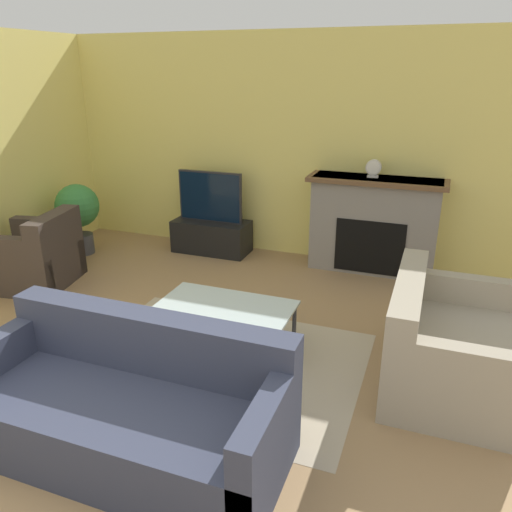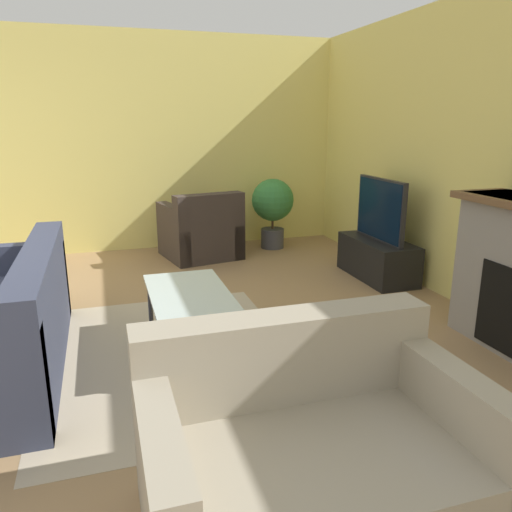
{
  "view_description": "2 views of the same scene",
  "coord_description": "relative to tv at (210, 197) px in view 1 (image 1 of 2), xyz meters",
  "views": [
    {
      "loc": [
        1.9,
        -1.16,
        2.28
      ],
      "look_at": [
        0.52,
        2.52,
        0.8
      ],
      "focal_mm": 35.0,
      "sensor_mm": 36.0,
      "label": 1
    },
    {
      "loc": [
        3.7,
        1.69,
        1.65
      ],
      "look_at": [
        0.28,
        2.75,
        0.67
      ],
      "focal_mm": 35.0,
      "sensor_mm": 36.0,
      "label": 2
    }
  ],
  "objects": [
    {
      "name": "wall_back",
      "position": [
        0.82,
        0.34,
        0.61
      ],
      "size": [
        8.71,
        0.06,
        2.7
      ],
      "color": "#EADB72",
      "rests_on": "ground_plane"
    },
    {
      "name": "tv_stand",
      "position": [
        -0.0,
        0.0,
        -0.53
      ],
      "size": [
        0.99,
        0.45,
        0.42
      ],
      "color": "black",
      "rests_on": "ground_plane"
    },
    {
      "name": "area_rug",
      "position": [
        1.19,
        -2.38,
        -0.74
      ],
      "size": [
        2.31,
        1.76,
        0.0
      ],
      "color": "#B7A88E",
      "rests_on": "ground_plane"
    },
    {
      "name": "fireplace",
      "position": [
        2.06,
        0.09,
        -0.16
      ],
      "size": [
        1.55,
        0.49,
        1.12
      ],
      "color": "gray",
      "rests_on": "ground_plane"
    },
    {
      "name": "coffee_table",
      "position": [
        1.19,
        -2.22,
        -0.33
      ],
      "size": [
        1.11,
        0.56,
        0.45
      ],
      "color": "#333338",
      "rests_on": "ground_plane"
    },
    {
      "name": "couch_sectional",
      "position": [
        1.08,
        -3.49,
        -0.45
      ],
      "size": [
        2.0,
        0.86,
        0.82
      ],
      "color": "#33384C",
      "rests_on": "ground_plane"
    },
    {
      "name": "armchair_by_window",
      "position": [
        -1.38,
        -1.64,
        -0.44
      ],
      "size": [
        0.96,
        0.98,
        0.82
      ],
      "rotation": [
        0.0,
        0.0,
        -1.37
      ],
      "color": "#3D332D",
      "rests_on": "ground_plane"
    },
    {
      "name": "mantel_clock",
      "position": [
        2.0,
        0.09,
        0.48
      ],
      "size": [
        0.17,
        0.07,
        0.2
      ],
      "color": "beige",
      "rests_on": "fireplace"
    },
    {
      "name": "potted_plant",
      "position": [
        -1.56,
        -0.65,
        -0.17
      ],
      "size": [
        0.55,
        0.55,
        0.91
      ],
      "color": "#47474C",
      "rests_on": "ground_plane"
    },
    {
      "name": "couch_loveseat",
      "position": [
        2.91,
        -2.04,
        -0.45
      ],
      "size": [
        0.91,
        1.35,
        0.82
      ],
      "rotation": [
        0.0,
        0.0,
        1.57
      ],
      "color": "#9E937F",
      "rests_on": "ground_plane"
    },
    {
      "name": "tv",
      "position": [
        0.0,
        0.0,
        0.0
      ],
      "size": [
        0.85,
        0.06,
        0.65
      ],
      "color": "#232328",
      "rests_on": "tv_stand"
    }
  ]
}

